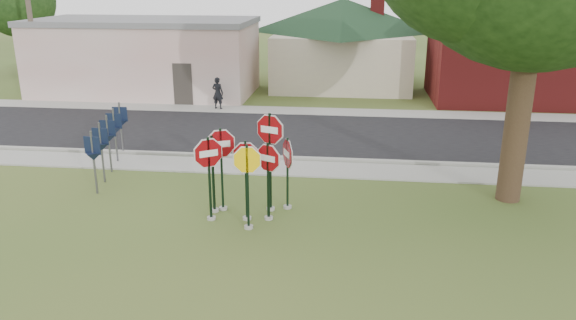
# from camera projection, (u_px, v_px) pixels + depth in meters

# --- Properties ---
(ground) EXTENTS (120.00, 120.00, 0.00)m
(ground) POSITION_uv_depth(u_px,v_px,m) (240.00, 237.00, 14.45)
(ground) COLOR #3B5821
(ground) RESTS_ON ground
(sidewalk_near) EXTENTS (60.00, 1.60, 0.06)m
(sidewalk_near) POSITION_uv_depth(u_px,v_px,m) (271.00, 168.00, 19.64)
(sidewalk_near) COLOR #999A91
(sidewalk_near) RESTS_ON ground
(road) EXTENTS (60.00, 7.00, 0.04)m
(road) POSITION_uv_depth(u_px,v_px,m) (287.00, 134.00, 23.89)
(road) COLOR black
(road) RESTS_ON ground
(sidewalk_far) EXTENTS (60.00, 1.60, 0.06)m
(sidewalk_far) POSITION_uv_depth(u_px,v_px,m) (297.00, 111.00, 27.95)
(sidewalk_far) COLOR #999A91
(sidewalk_far) RESTS_ON ground
(curb) EXTENTS (60.00, 0.20, 0.14)m
(curb) POSITION_uv_depth(u_px,v_px,m) (275.00, 158.00, 20.57)
(curb) COLOR #999A91
(curb) RESTS_ON ground
(stop_sign_center) EXTENTS (0.97, 0.24, 2.35)m
(stop_sign_center) POSITION_uv_depth(u_px,v_px,m) (246.00, 171.00, 15.06)
(stop_sign_center) COLOR gray
(stop_sign_center) RESTS_ON ground
(stop_sign_yellow) EXTENTS (1.00, 0.24, 2.42)m
(stop_sign_yellow) POSITION_uv_depth(u_px,v_px,m) (248.00, 177.00, 14.50)
(stop_sign_yellow) COLOR gray
(stop_sign_yellow) RESTS_ON ground
(stop_sign_left) EXTENTS (0.93, 0.65, 2.48)m
(stop_sign_left) POSITION_uv_depth(u_px,v_px,m) (209.00, 167.00, 15.02)
(stop_sign_left) COLOR gray
(stop_sign_left) RESTS_ON ground
(stop_sign_right) EXTENTS (0.94, 0.50, 2.30)m
(stop_sign_right) POSITION_uv_depth(u_px,v_px,m) (268.00, 171.00, 15.08)
(stop_sign_right) COLOR gray
(stop_sign_right) RESTS_ON ground
(stop_sign_back_right) EXTENTS (1.08, 0.44, 2.97)m
(stop_sign_back_right) POSITION_uv_depth(u_px,v_px,m) (270.00, 146.00, 15.54)
(stop_sign_back_right) COLOR gray
(stop_sign_back_right) RESTS_ON ground
(stop_sign_back_left) EXTENTS (1.05, 0.43, 2.54)m
(stop_sign_back_left) POSITION_uv_depth(u_px,v_px,m) (221.00, 157.00, 15.67)
(stop_sign_back_left) COLOR gray
(stop_sign_back_left) RESTS_ON ground
(stop_sign_far_right) EXTENTS (0.47, 1.08, 2.24)m
(stop_sign_far_right) POSITION_uv_depth(u_px,v_px,m) (287.00, 164.00, 15.84)
(stop_sign_far_right) COLOR gray
(stop_sign_far_right) RESTS_ON ground
(stop_sign_far_left) EXTENTS (0.48, 1.04, 2.36)m
(stop_sign_far_left) POSITION_uv_depth(u_px,v_px,m) (213.00, 163.00, 15.58)
(stop_sign_far_left) COLOR gray
(stop_sign_far_left) RESTS_ON ground
(route_sign_row) EXTENTS (1.43, 4.63, 2.00)m
(route_sign_row) POSITION_uv_depth(u_px,v_px,m) (108.00, 138.00, 18.92)
(route_sign_row) COLOR #59595E
(route_sign_row) RESTS_ON ground
(building_stucco) EXTENTS (12.20, 6.20, 4.20)m
(building_stucco) POSITION_uv_depth(u_px,v_px,m) (146.00, 56.00, 31.78)
(building_stucco) COLOR silver
(building_stucco) RESTS_ON ground
(building_house) EXTENTS (11.60, 11.60, 6.20)m
(building_house) POSITION_uv_depth(u_px,v_px,m) (343.00, 25.00, 33.87)
(building_house) COLOR #BAA994
(building_house) RESTS_ON ground
(building_brick) EXTENTS (10.20, 6.20, 4.75)m
(building_brick) POSITION_uv_depth(u_px,v_px,m) (529.00, 56.00, 29.84)
(building_brick) COLOR maroon
(building_brick) RESTS_ON ground
(utility_pole_near) EXTENTS (2.20, 0.26, 9.50)m
(utility_pole_near) POSITION_uv_depth(u_px,v_px,m) (29.00, 6.00, 28.83)
(utility_pole_near) COLOR #4D3F33
(utility_pole_near) RESTS_ON ground
(bg_tree_left) EXTENTS (4.90, 4.90, 7.35)m
(bg_tree_left) POSITION_uv_depth(u_px,v_px,m) (17.00, 1.00, 37.84)
(bg_tree_left) COLOR #321F16
(bg_tree_left) RESTS_ON ground
(pedestrian) EXTENTS (0.65, 0.49, 1.60)m
(pedestrian) POSITION_uv_depth(u_px,v_px,m) (218.00, 93.00, 28.11)
(pedestrian) COLOR black
(pedestrian) RESTS_ON sidewalk_far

